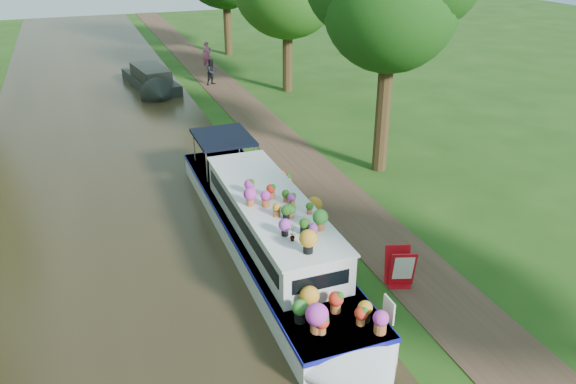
{
  "coord_description": "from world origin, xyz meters",
  "views": [
    {
      "loc": [
        -6.68,
        -14.69,
        8.67
      ],
      "look_at": [
        -1.23,
        -0.24,
        1.3
      ],
      "focal_mm": 35.0,
      "sensor_mm": 36.0,
      "label": 1
    }
  ],
  "objects_px": {
    "plant_boat": "(271,231)",
    "second_boat": "(151,80)",
    "sandwich_board": "(400,269)",
    "pedestrian_pink": "(207,55)",
    "pedestrian_dark": "(212,72)"
  },
  "relations": [
    {
      "from": "plant_boat",
      "to": "second_boat",
      "type": "xyz_separation_m",
      "value": [
        -0.5,
        19.83,
        -0.33
      ]
    },
    {
      "from": "plant_boat",
      "to": "sandwich_board",
      "type": "height_order",
      "value": "plant_boat"
    },
    {
      "from": "plant_boat",
      "to": "pedestrian_pink",
      "type": "xyz_separation_m",
      "value": [
        3.68,
        23.4,
        0.08
      ]
    },
    {
      "from": "pedestrian_pink",
      "to": "pedestrian_dark",
      "type": "xyz_separation_m",
      "value": [
        -0.66,
        -3.98,
        -0.15
      ]
    },
    {
      "from": "plant_boat",
      "to": "pedestrian_pink",
      "type": "bearing_deg",
      "value": 81.07
    },
    {
      "from": "pedestrian_dark",
      "to": "plant_boat",
      "type": "bearing_deg",
      "value": -121.94
    },
    {
      "from": "pedestrian_dark",
      "to": "second_boat",
      "type": "bearing_deg",
      "value": 150.31
    },
    {
      "from": "plant_boat",
      "to": "pedestrian_dark",
      "type": "distance_m",
      "value": 19.65
    },
    {
      "from": "pedestrian_pink",
      "to": "pedestrian_dark",
      "type": "relative_size",
      "value": 1.19
    },
    {
      "from": "plant_boat",
      "to": "pedestrian_dark",
      "type": "relative_size",
      "value": 8.93
    },
    {
      "from": "second_boat",
      "to": "pedestrian_pink",
      "type": "relative_size",
      "value": 3.81
    },
    {
      "from": "pedestrian_pink",
      "to": "plant_boat",
      "type": "bearing_deg",
      "value": -90.21
    },
    {
      "from": "pedestrian_dark",
      "to": "pedestrian_pink",
      "type": "bearing_deg",
      "value": 57.56
    },
    {
      "from": "sandwich_board",
      "to": "pedestrian_pink",
      "type": "height_order",
      "value": "pedestrian_pink"
    },
    {
      "from": "second_boat",
      "to": "plant_boat",
      "type": "bearing_deg",
      "value": -96.95
    }
  ]
}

